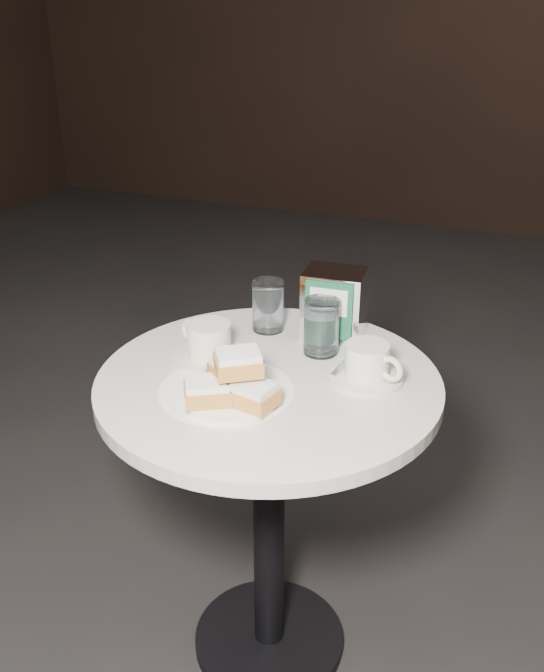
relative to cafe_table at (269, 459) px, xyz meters
The scene contains 9 objects.
ground 0.55m from the cafe_table, ahead, with size 7.00×7.00×0.00m, color black.
cafe_table is the anchor object (origin of this frame).
sugar_spill 0.22m from the cafe_table, 127.64° to the right, with size 0.27×0.27×0.00m, color white.
beignet_plate 0.27m from the cafe_table, 102.61° to the right, with size 0.20×0.20×0.11m.
coffee_cup_left 0.28m from the cafe_table, 167.53° to the left, with size 0.21×0.21×0.08m.
coffee_cup_right 0.30m from the cafe_table, 18.47° to the left, with size 0.20×0.20×0.08m.
water_glass_left 0.34m from the cafe_table, 111.27° to the left, with size 0.08×0.08×0.12m.
water_glass_right 0.30m from the cafe_table, 66.28° to the left, with size 0.09×0.09×0.12m.
napkin_dispenser 0.37m from the cafe_table, 74.95° to the left, with size 0.14×0.12×0.15m.
Camera 1 is at (0.48, -1.23, 1.48)m, focal length 40.00 mm.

